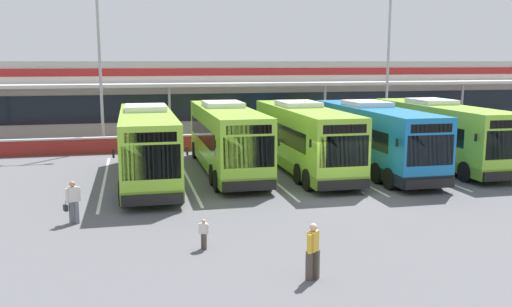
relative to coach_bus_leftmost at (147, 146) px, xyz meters
name	(u,v)px	position (x,y,z in m)	size (l,w,h in m)	color
ground_plane	(341,197)	(8.32, -5.29, -1.79)	(200.00, 200.00, 0.00)	#56565B
terminal_building	(232,94)	(8.32, 21.61, 1.23)	(70.00, 13.00, 6.00)	beige
red_barrier_wall	(264,140)	(8.32, 9.21, -1.23)	(60.00, 0.40, 1.10)	maroon
coach_bus_leftmost	(147,146)	(0.00, 0.00, 0.00)	(2.99, 12.16, 3.78)	#8CC633
coach_bus_left_centre	(226,139)	(4.28, 1.52, 0.00)	(2.99, 12.16, 3.78)	#8CC633
coach_bus_centre	(303,139)	(8.45, 0.79, 0.00)	(2.99, 12.16, 3.78)	#8CC633
coach_bus_right_centre	(373,138)	(12.31, 0.17, 0.00)	(2.99, 12.16, 3.78)	#1972B7
coach_bus_rightmost	(438,134)	(16.76, 0.83, 0.00)	(2.99, 12.16, 3.78)	#8CC633
bay_stripe_far_west	(104,180)	(-2.18, 0.71, -1.78)	(0.14, 13.00, 0.01)	silver
bay_stripe_west	(187,176)	(2.02, 0.71, -1.78)	(0.14, 13.00, 0.01)	silver
bay_stripe_mid_west	(264,173)	(6.22, 0.71, -1.78)	(0.14, 13.00, 0.01)	silver
bay_stripe_centre	(336,169)	(10.42, 0.71, -1.78)	(0.14, 13.00, 0.01)	silver
bay_stripe_mid_east	(405,166)	(14.62, 0.71, -1.78)	(0.14, 13.00, 0.01)	silver
bay_stripe_east	(469,163)	(18.82, 0.71, -1.78)	(0.14, 13.00, 0.01)	silver
pedestrian_with_handbag	(73,201)	(-2.97, -6.85, -0.93)	(0.65, 0.40, 1.62)	slate
pedestrian_in_dark_coat	(313,249)	(4.03, -13.94, -0.91)	(0.43, 0.46, 1.62)	#4C4238
pedestrian_child	(204,233)	(1.41, -10.78, -1.24)	(0.33, 0.24, 1.00)	#4C4238
lamp_post_west	(100,57)	(-2.65, 10.94, 4.50)	(3.24, 0.28, 11.00)	#9E9EA3
lamp_post_centre	(388,57)	(18.55, 11.28, 4.50)	(3.24, 0.28, 11.00)	#9E9EA3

